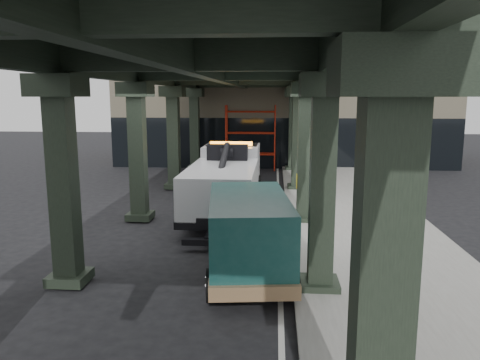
% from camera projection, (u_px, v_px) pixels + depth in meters
% --- Properties ---
extents(ground, '(90.00, 90.00, 0.00)m').
position_uv_depth(ground, '(226.00, 239.00, 15.04)').
color(ground, black).
rests_on(ground, ground).
extents(sidewalk, '(5.00, 40.00, 0.15)m').
position_uv_depth(sidewalk, '(358.00, 223.00, 16.66)').
color(sidewalk, gray).
rests_on(sidewalk, ground).
extents(lane_stripe, '(0.12, 38.00, 0.01)m').
position_uv_depth(lane_stripe, '(279.00, 223.00, 16.88)').
color(lane_stripe, silver).
rests_on(lane_stripe, ground).
extents(viaduct, '(7.40, 32.00, 6.40)m').
position_uv_depth(viaduct, '(220.00, 68.00, 16.08)').
color(viaduct, black).
rests_on(viaduct, ground).
extents(building, '(22.00, 10.00, 8.00)m').
position_uv_depth(building, '(282.00, 104.00, 33.83)').
color(building, '#C6B793').
rests_on(building, ground).
extents(scaffolding, '(3.08, 0.88, 4.00)m').
position_uv_depth(scaffolding, '(251.00, 136.00, 29.05)').
color(scaffolding, red).
rests_on(scaffolding, ground).
extents(tow_truck, '(2.60, 8.44, 2.75)m').
position_uv_depth(tow_truck, '(227.00, 178.00, 18.34)').
color(tow_truck, black).
rests_on(tow_truck, ground).
extents(towed_van, '(2.57, 5.34, 2.09)m').
position_uv_depth(towed_van, '(248.00, 231.00, 11.89)').
color(towed_van, '#113E3A').
rests_on(towed_van, ground).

